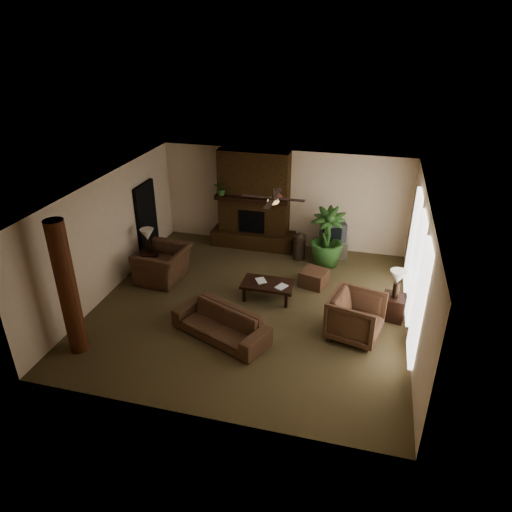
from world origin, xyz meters
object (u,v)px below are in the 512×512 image
(side_table_left, at_px, (150,261))
(side_table_right, at_px, (393,307))
(lamp_left, at_px, (147,236))
(log_column, at_px, (67,289))
(armchair_right, at_px, (356,315))
(sofa, at_px, (221,319))
(coffee_table, at_px, (268,285))
(floor_vase, at_px, (299,245))
(lamp_right, at_px, (398,279))
(ottoman, at_px, (314,278))
(floor_plant, at_px, (326,249))
(tv_stand, at_px, (332,247))
(armchair_left, at_px, (163,259))

(side_table_left, bearing_deg, side_table_right, -6.29)
(lamp_left, relative_size, side_table_right, 1.18)
(log_column, distance_m, armchair_right, 5.70)
(armchair_right, relative_size, lamp_left, 1.62)
(sofa, relative_size, coffee_table, 1.76)
(sofa, bearing_deg, floor_vase, 99.34)
(lamp_left, bearing_deg, coffee_table, -9.90)
(coffee_table, height_order, lamp_right, lamp_right)
(sofa, bearing_deg, ottoman, 81.83)
(ottoman, relative_size, floor_plant, 0.37)
(armchair_right, bearing_deg, log_column, 121.80)
(tv_stand, bearing_deg, floor_vase, -156.51)
(coffee_table, xyz_separation_m, tv_stand, (1.23, 2.70, -0.12))
(side_table_right, bearing_deg, ottoman, 152.39)
(log_column, bearing_deg, lamp_left, 91.21)
(coffee_table, height_order, lamp_left, lamp_left)
(armchair_right, xyz_separation_m, floor_vase, (-1.73, 3.24, -0.10))
(ottoman, xyz_separation_m, lamp_left, (-4.28, -0.34, 0.80))
(side_table_right, bearing_deg, armchair_right, -130.49)
(floor_vase, bearing_deg, ottoman, -65.57)
(armchair_right, distance_m, lamp_right, 1.26)
(sofa, distance_m, side_table_left, 3.54)
(side_table_left, bearing_deg, floor_plant, 18.57)
(lamp_left, relative_size, lamp_right, 1.00)
(floor_plant, xyz_separation_m, lamp_right, (1.76, -2.20, 0.55))
(tv_stand, distance_m, side_table_left, 5.01)
(armchair_right, distance_m, tv_stand, 3.79)
(armchair_right, distance_m, side_table_right, 1.22)
(log_column, height_order, lamp_right, log_column)
(armchair_right, xyz_separation_m, side_table_right, (0.77, 0.91, -0.25))
(armchair_left, height_order, side_table_right, armchair_left)
(tv_stand, distance_m, lamp_left, 5.06)
(floor_plant, relative_size, side_table_left, 2.92)
(lamp_left, bearing_deg, ottoman, 4.56)
(lamp_left, height_order, lamp_right, same)
(sofa, xyz_separation_m, floor_vase, (0.97, 3.93, 0.02))
(ottoman, height_order, tv_stand, tv_stand)
(coffee_table, height_order, side_table_left, side_table_left)
(armchair_left, relative_size, tv_stand, 1.52)
(floor_plant, height_order, lamp_right, lamp_right)
(log_column, distance_m, coffee_table, 4.40)
(coffee_table, distance_m, floor_plant, 2.37)
(log_column, distance_m, ottoman, 5.74)
(floor_plant, bearing_deg, log_column, -131.60)
(floor_vase, relative_size, floor_plant, 0.48)
(log_column, height_order, floor_plant, log_column)
(tv_stand, distance_m, side_table_right, 3.22)
(floor_plant, relative_size, lamp_right, 2.47)
(sofa, bearing_deg, side_table_right, 47.88)
(armchair_left, height_order, armchair_right, armchair_left)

